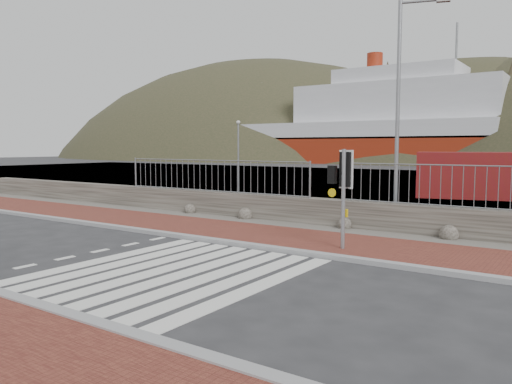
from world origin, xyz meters
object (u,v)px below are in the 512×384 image
Objects in this scene: traffic_signal_far at (342,178)px; streetlight at (402,102)px; ferry at (357,129)px; shipping_container at (475,175)px.

traffic_signal_far is 4.75m from streetlight.
ferry is 65.49m from streetlight.
ferry is 19.52× the size of traffic_signal_far.
shipping_container is at bearing -87.26° from traffic_signal_far.
shipping_container is (0.09, 15.87, -0.69)m from traffic_signal_far.
streetlight is (0.05, 4.23, 2.16)m from traffic_signal_far.
streetlight is at bearing -65.89° from ferry.
ferry is at bearing 105.65° from shipping_container.
traffic_signal_far is 0.36× the size of streetlight.
traffic_signal_far is at bearing -107.60° from streetlight.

